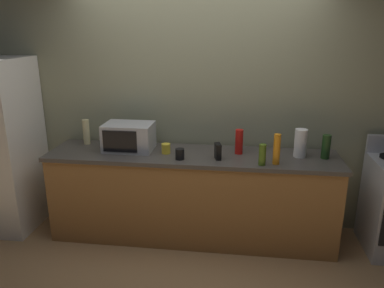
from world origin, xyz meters
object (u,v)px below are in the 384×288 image
(microwave, at_px, (129,137))
(mug_black, at_px, (180,154))
(cordless_phone, at_px, (218,151))
(paper_towel_roll, at_px, (300,143))
(bottle_olive_oil, at_px, (262,155))
(bottle_dish_soap, at_px, (277,149))
(bottle_wine, at_px, (326,147))
(mug_yellow, at_px, (166,149))
(bottle_hot_sauce, at_px, (239,142))
(bottle_hand_soap, at_px, (86,132))

(microwave, relative_size, mug_black, 4.67)
(microwave, distance_m, cordless_phone, 0.92)
(paper_towel_roll, relative_size, bottle_olive_oil, 1.39)
(paper_towel_roll, height_order, bottle_dish_soap, bottle_dish_soap)
(paper_towel_roll, relative_size, cordless_phone, 1.80)
(microwave, xyz_separation_m, mug_black, (0.55, -0.22, -0.08))
(bottle_wine, distance_m, mug_yellow, 1.52)
(cordless_phone, relative_size, mug_black, 1.46)
(mug_yellow, bearing_deg, bottle_wine, 1.90)
(mug_yellow, bearing_deg, bottle_hot_sauce, 6.89)
(mug_yellow, bearing_deg, paper_towel_roll, 3.02)
(bottle_wine, relative_size, bottle_olive_oil, 1.18)
(bottle_wine, height_order, mug_yellow, bottle_wine)
(paper_towel_roll, height_order, bottle_hot_sauce, paper_towel_roll)
(paper_towel_roll, relative_size, bottle_dish_soap, 0.97)
(cordless_phone, relative_size, bottle_wine, 0.66)
(cordless_phone, xyz_separation_m, mug_yellow, (-0.51, 0.10, -0.03))
(microwave, height_order, mug_black, microwave)
(paper_towel_roll, xyz_separation_m, bottle_wine, (0.23, -0.02, -0.02))
(bottle_hand_soap, distance_m, bottle_hot_sauce, 1.60)
(bottle_wine, xyz_separation_m, mug_black, (-1.35, -0.21, -0.06))
(mug_black, bearing_deg, mug_yellow, 136.38)
(mug_black, bearing_deg, bottle_hand_soap, 161.32)
(paper_towel_roll, height_order, bottle_hand_soap, paper_towel_roll)
(cordless_phone, distance_m, mug_black, 0.36)
(bottle_dish_soap, bearing_deg, paper_towel_roll, 43.98)
(bottle_wine, bearing_deg, paper_towel_roll, 175.67)
(bottle_hand_soap, distance_m, mug_black, 1.12)
(microwave, distance_m, paper_towel_roll, 1.67)
(microwave, height_order, bottle_dish_soap, bottle_dish_soap)
(bottle_olive_oil, xyz_separation_m, bottle_hand_soap, (-1.81, 0.41, 0.03))
(paper_towel_roll, xyz_separation_m, bottle_dish_soap, (-0.24, -0.23, 0.00))
(cordless_phone, relative_size, bottle_olive_oil, 0.77)
(paper_towel_roll, distance_m, bottle_wine, 0.23)
(bottle_hot_sauce, bearing_deg, bottle_dish_soap, -36.47)
(bottle_hand_soap, bearing_deg, mug_yellow, -12.73)
(microwave, distance_m, bottle_olive_oil, 1.33)
(paper_towel_roll, xyz_separation_m, bottle_hand_soap, (-2.17, 0.13, -0.00))
(cordless_phone, height_order, bottle_olive_oil, bottle_olive_oil)
(mug_yellow, relative_size, mug_black, 0.95)
(mug_yellow, bearing_deg, microwave, 170.44)
(bottle_hand_soap, xyz_separation_m, mug_black, (1.05, -0.36, -0.08))
(microwave, bearing_deg, bottle_olive_oil, -11.93)
(bottle_dish_soap, xyz_separation_m, bottle_hand_soap, (-1.93, 0.36, -0.01))
(bottle_wine, height_order, bottle_olive_oil, bottle_wine)
(bottle_hot_sauce, xyz_separation_m, mug_yellow, (-0.71, -0.09, -0.07))
(bottle_wine, distance_m, bottle_hot_sauce, 0.81)
(bottle_olive_oil, relative_size, bottle_hand_soap, 0.74)
(bottle_dish_soap, xyz_separation_m, bottle_wine, (0.47, 0.21, -0.03))
(microwave, bearing_deg, paper_towel_roll, 0.08)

